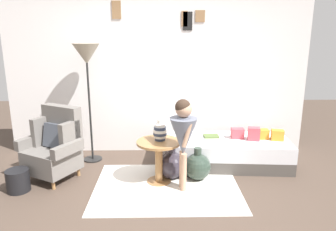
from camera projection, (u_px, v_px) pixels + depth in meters
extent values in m
plane|color=#4C3D33|center=(156.00, 211.00, 3.52)|extent=(12.00, 12.00, 0.00)
cube|color=silver|center=(157.00, 73.00, 5.08)|extent=(4.80, 0.10, 2.60)
cube|color=olive|center=(184.00, 19.00, 4.83)|extent=(0.09, 0.02, 0.23)
cube|color=gray|center=(184.00, 19.00, 4.83)|extent=(0.07, 0.01, 0.18)
cube|color=black|center=(188.00, 21.00, 4.84)|extent=(0.14, 0.02, 0.27)
cube|color=silver|center=(188.00, 21.00, 4.84)|extent=(0.11, 0.01, 0.21)
cube|color=olive|center=(200.00, 16.00, 4.83)|extent=(0.15, 0.02, 0.17)
cube|color=#5E5E5D|center=(200.00, 16.00, 4.82)|extent=(0.11, 0.01, 0.13)
cube|color=olive|center=(116.00, 10.00, 4.78)|extent=(0.14, 0.02, 0.27)
cube|color=gray|center=(116.00, 10.00, 4.77)|extent=(0.11, 0.01, 0.21)
cube|color=silver|center=(167.00, 187.00, 4.07)|extent=(1.84, 1.39, 0.01)
cylinder|color=#9E7042|center=(27.00, 177.00, 4.22)|extent=(0.04, 0.04, 0.12)
cylinder|color=#9E7042|center=(53.00, 185.00, 4.00)|extent=(0.04, 0.04, 0.12)
cylinder|color=#9E7042|center=(54.00, 165.00, 4.60)|extent=(0.04, 0.04, 0.12)
cylinder|color=#9E7042|center=(78.00, 171.00, 4.38)|extent=(0.04, 0.04, 0.12)
cube|color=slate|center=(52.00, 160.00, 4.25)|extent=(0.80, 0.78, 0.30)
cube|color=slate|center=(62.00, 125.00, 4.34)|extent=(0.59, 0.41, 0.55)
cube|color=slate|center=(42.00, 131.00, 4.36)|extent=(0.22, 0.31, 0.39)
cube|color=slate|center=(70.00, 136.00, 4.13)|extent=(0.22, 0.31, 0.39)
cube|color=slate|center=(32.00, 141.00, 4.32)|extent=(0.32, 0.48, 0.14)
cube|color=slate|center=(68.00, 149.00, 4.03)|extent=(0.32, 0.48, 0.14)
cube|color=#474C56|center=(56.00, 136.00, 4.25)|extent=(0.39, 0.32, 0.33)
cube|color=#4C4742|center=(223.00, 159.00, 4.76)|extent=(1.95, 0.94, 0.18)
cube|color=silver|center=(224.00, 146.00, 4.71)|extent=(1.95, 0.94, 0.22)
cube|color=orange|center=(277.00, 135.00, 4.62)|extent=(0.19, 0.15, 0.15)
cube|color=orange|center=(262.00, 134.00, 4.68)|extent=(0.17, 0.12, 0.14)
cube|color=#D64C56|center=(254.00, 134.00, 4.61)|extent=(0.19, 0.15, 0.19)
cube|color=#D64C56|center=(237.00, 133.00, 4.70)|extent=(0.19, 0.13, 0.15)
cylinder|color=#9E7042|center=(159.00, 181.00, 4.21)|extent=(0.32, 0.32, 0.02)
cylinder|color=#9E7042|center=(159.00, 162.00, 4.14)|extent=(0.10, 0.10, 0.52)
cylinder|color=#9E7042|center=(159.00, 142.00, 4.07)|extent=(0.57, 0.57, 0.03)
cylinder|color=#2D384C|center=(160.00, 139.00, 4.11)|extent=(0.13, 0.13, 0.04)
cylinder|color=white|center=(160.00, 136.00, 4.10)|extent=(0.16, 0.16, 0.04)
cylinder|color=#2D384C|center=(160.00, 134.00, 4.09)|extent=(0.18, 0.18, 0.04)
cylinder|color=white|center=(160.00, 131.00, 4.08)|extent=(0.18, 0.18, 0.04)
cylinder|color=#2D384C|center=(160.00, 128.00, 4.07)|extent=(0.16, 0.16, 0.04)
cylinder|color=white|center=(160.00, 126.00, 4.06)|extent=(0.13, 0.13, 0.04)
cylinder|color=white|center=(160.00, 122.00, 4.05)|extent=(0.07, 0.07, 0.06)
cylinder|color=black|center=(93.00, 159.00, 4.95)|extent=(0.28, 0.28, 0.02)
cylinder|color=black|center=(90.00, 106.00, 4.74)|extent=(0.03, 0.03, 1.68)
cone|color=#9E937F|center=(86.00, 54.00, 4.54)|extent=(0.39, 0.39, 0.30)
cylinder|color=tan|center=(184.00, 173.00, 3.90)|extent=(0.07, 0.07, 0.50)
cylinder|color=tan|center=(182.00, 169.00, 4.00)|extent=(0.07, 0.07, 0.50)
cone|color=slate|center=(183.00, 137.00, 3.84)|extent=(0.34, 0.34, 0.47)
cylinder|color=slate|center=(183.00, 124.00, 3.80)|extent=(0.17, 0.17, 0.18)
cylinder|color=tan|center=(187.00, 135.00, 3.71)|extent=(0.14, 0.07, 0.32)
cylinder|color=tan|center=(183.00, 129.00, 3.94)|extent=(0.14, 0.07, 0.32)
sphere|color=tan|center=(184.00, 109.00, 3.75)|extent=(0.20, 0.20, 0.20)
sphere|color=#38281E|center=(183.00, 107.00, 3.74)|extent=(0.19, 0.19, 0.19)
cube|color=#576F38|center=(211.00, 136.00, 4.77)|extent=(0.23, 0.17, 0.03)
sphere|color=#332D38|center=(172.00, 165.00, 4.28)|extent=(0.37, 0.37, 0.37)
cylinder|color=#332D38|center=(172.00, 150.00, 4.23)|extent=(0.10, 0.10, 0.09)
sphere|color=#2D3D33|center=(197.00, 167.00, 4.25)|extent=(0.36, 0.36, 0.36)
cylinder|color=#2D3D33|center=(198.00, 151.00, 4.19)|extent=(0.10, 0.10, 0.09)
cylinder|color=black|center=(18.00, 181.00, 3.94)|extent=(0.28, 0.28, 0.28)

